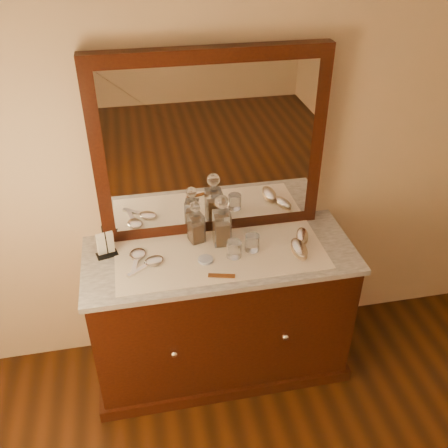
{
  "coord_description": "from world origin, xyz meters",
  "views": [
    {
      "loc": [
        -0.39,
        -0.1,
        2.44
      ],
      "look_at": [
        0.0,
        1.85,
        1.1
      ],
      "focal_mm": 39.82,
      "sensor_mm": 36.0,
      "label": 1
    }
  ],
  "objects_px": {
    "napkin_rack": "(106,245)",
    "brush_near": "(299,249)",
    "comb": "(222,276)",
    "hand_mirror_inner": "(151,263)",
    "dresser_cabinet": "(221,314)",
    "decanter_left": "(196,226)",
    "brush_far": "(302,236)",
    "hand_mirror_outer": "(137,256)",
    "decanter_right": "(222,225)",
    "mirror_frame": "(211,147)",
    "pin_dish": "(206,260)"
  },
  "relations": [
    {
      "from": "napkin_rack",
      "to": "brush_near",
      "type": "height_order",
      "value": "napkin_rack"
    },
    {
      "from": "comb",
      "to": "hand_mirror_inner",
      "type": "xyz_separation_m",
      "value": [
        -0.34,
        0.17,
        0.01
      ]
    },
    {
      "from": "dresser_cabinet",
      "to": "comb",
      "type": "bearing_deg",
      "value": -99.08
    },
    {
      "from": "decanter_left",
      "to": "hand_mirror_inner",
      "type": "relative_size",
      "value": 1.18
    },
    {
      "from": "decanter_left",
      "to": "brush_far",
      "type": "bearing_deg",
      "value": -10.15
    },
    {
      "from": "napkin_rack",
      "to": "hand_mirror_outer",
      "type": "distance_m",
      "value": 0.17
    },
    {
      "from": "brush_near",
      "to": "brush_far",
      "type": "xyz_separation_m",
      "value": [
        0.06,
        0.11,
        -0.0
      ]
    },
    {
      "from": "comb",
      "to": "decanter_right",
      "type": "bearing_deg",
      "value": 93.13
    },
    {
      "from": "napkin_rack",
      "to": "decanter_left",
      "type": "xyz_separation_m",
      "value": [
        0.48,
        0.03,
        0.04
      ]
    },
    {
      "from": "mirror_frame",
      "to": "brush_far",
      "type": "xyz_separation_m",
      "value": [
        0.46,
        -0.22,
        -0.48
      ]
    },
    {
      "from": "comb",
      "to": "brush_near",
      "type": "height_order",
      "value": "brush_near"
    },
    {
      "from": "decanter_left",
      "to": "brush_near",
      "type": "xyz_separation_m",
      "value": [
        0.51,
        -0.22,
        -0.07
      ]
    },
    {
      "from": "pin_dish",
      "to": "napkin_rack",
      "type": "distance_m",
      "value": 0.53
    },
    {
      "from": "dresser_cabinet",
      "to": "brush_near",
      "type": "xyz_separation_m",
      "value": [
        0.41,
        -0.08,
        0.47
      ]
    },
    {
      "from": "brush_far",
      "to": "hand_mirror_outer",
      "type": "relative_size",
      "value": 0.68
    },
    {
      "from": "mirror_frame",
      "to": "decanter_left",
      "type": "xyz_separation_m",
      "value": [
        -0.11,
        -0.11,
        -0.4
      ]
    },
    {
      "from": "mirror_frame",
      "to": "hand_mirror_inner",
      "type": "relative_size",
      "value": 5.62
    },
    {
      "from": "decanter_left",
      "to": "brush_near",
      "type": "height_order",
      "value": "decanter_left"
    },
    {
      "from": "decanter_right",
      "to": "hand_mirror_outer",
      "type": "xyz_separation_m",
      "value": [
        -0.46,
        -0.05,
        -0.1
      ]
    },
    {
      "from": "pin_dish",
      "to": "brush_near",
      "type": "height_order",
      "value": "brush_near"
    },
    {
      "from": "comb",
      "to": "brush_far",
      "type": "xyz_separation_m",
      "value": [
        0.49,
        0.22,
        0.02
      ]
    },
    {
      "from": "decanter_left",
      "to": "dresser_cabinet",
      "type": "bearing_deg",
      "value": -50.94
    },
    {
      "from": "mirror_frame",
      "to": "hand_mirror_outer",
      "type": "bearing_deg",
      "value": -154.56
    },
    {
      "from": "hand_mirror_outer",
      "to": "pin_dish",
      "type": "bearing_deg",
      "value": -15.37
    },
    {
      "from": "brush_far",
      "to": "hand_mirror_outer",
      "type": "bearing_deg",
      "value": 179.36
    },
    {
      "from": "dresser_cabinet",
      "to": "decanter_right",
      "type": "distance_m",
      "value": 0.56
    },
    {
      "from": "decanter_left",
      "to": "brush_near",
      "type": "relative_size",
      "value": 1.46
    },
    {
      "from": "dresser_cabinet",
      "to": "napkin_rack",
      "type": "distance_m",
      "value": 0.78
    },
    {
      "from": "mirror_frame",
      "to": "hand_mirror_inner",
      "type": "xyz_separation_m",
      "value": [
        -0.37,
        -0.27,
        -0.49
      ]
    },
    {
      "from": "comb",
      "to": "hand_mirror_outer",
      "type": "bearing_deg",
      "value": 164.35
    },
    {
      "from": "mirror_frame",
      "to": "pin_dish",
      "type": "xyz_separation_m",
      "value": [
        -0.09,
        -0.3,
        -0.49
      ]
    },
    {
      "from": "pin_dish",
      "to": "hand_mirror_inner",
      "type": "height_order",
      "value": "hand_mirror_inner"
    },
    {
      "from": "dresser_cabinet",
      "to": "comb",
      "type": "distance_m",
      "value": 0.49
    },
    {
      "from": "dresser_cabinet",
      "to": "hand_mirror_inner",
      "type": "relative_size",
      "value": 6.55
    },
    {
      "from": "decanter_left",
      "to": "pin_dish",
      "type": "bearing_deg",
      "value": -84.55
    },
    {
      "from": "mirror_frame",
      "to": "hand_mirror_inner",
      "type": "bearing_deg",
      "value": -143.26
    },
    {
      "from": "decanter_right",
      "to": "hand_mirror_inner",
      "type": "height_order",
      "value": "decanter_right"
    },
    {
      "from": "comb",
      "to": "dresser_cabinet",
      "type": "bearing_deg",
      "value": 95.43
    },
    {
      "from": "decanter_left",
      "to": "brush_far",
      "type": "xyz_separation_m",
      "value": [
        0.57,
        -0.1,
        -0.08
      ]
    },
    {
      "from": "decanter_left",
      "to": "brush_far",
      "type": "distance_m",
      "value": 0.58
    },
    {
      "from": "dresser_cabinet",
      "to": "brush_far",
      "type": "bearing_deg",
      "value": 3.59
    },
    {
      "from": "mirror_frame",
      "to": "decanter_right",
      "type": "bearing_deg",
      "value": -81.14
    },
    {
      "from": "napkin_rack",
      "to": "comb",
      "type": "bearing_deg",
      "value": -27.98
    },
    {
      "from": "napkin_rack",
      "to": "brush_far",
      "type": "bearing_deg",
      "value": -3.9
    },
    {
      "from": "decanter_right",
      "to": "brush_near",
      "type": "height_order",
      "value": "decanter_right"
    },
    {
      "from": "dresser_cabinet",
      "to": "hand_mirror_inner",
      "type": "distance_m",
      "value": 0.58
    },
    {
      "from": "dresser_cabinet",
      "to": "decanter_right",
      "type": "height_order",
      "value": "decanter_right"
    },
    {
      "from": "hand_mirror_inner",
      "to": "mirror_frame",
      "type": "bearing_deg",
      "value": 36.74
    },
    {
      "from": "decanter_right",
      "to": "mirror_frame",
      "type": "bearing_deg",
      "value": 98.86
    },
    {
      "from": "pin_dish",
      "to": "napkin_rack",
      "type": "relative_size",
      "value": 0.48
    }
  ]
}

